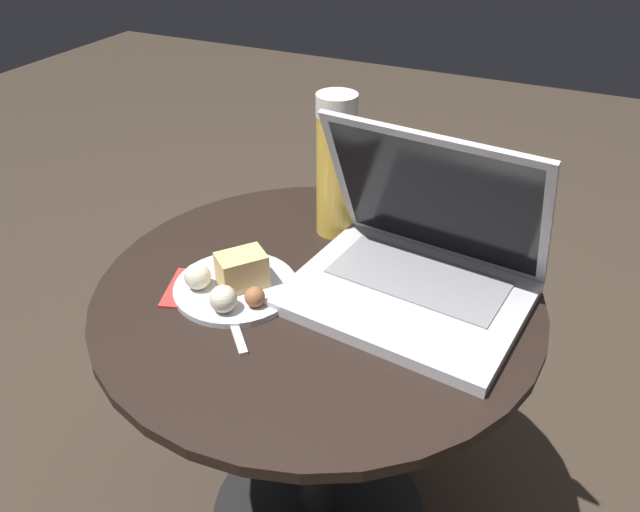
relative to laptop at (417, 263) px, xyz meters
The scene contains 6 objects.
table 0.27m from the laptop, 158.93° to the right, with size 0.68×0.68×0.57m.
napkin 0.31m from the laptop, 154.74° to the right, with size 0.16×0.14×0.00m.
laptop is the anchor object (origin of this frame).
beer_glass 0.23m from the laptop, 147.99° to the left, with size 0.07×0.07×0.24m.
snack_plate 0.27m from the laptop, 154.00° to the right, with size 0.19×0.19×0.06m.
fork 0.28m from the laptop, 147.91° to the right, with size 0.15×0.15×0.00m.
Camera 1 is at (0.33, -0.69, 1.13)m, focal length 35.00 mm.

